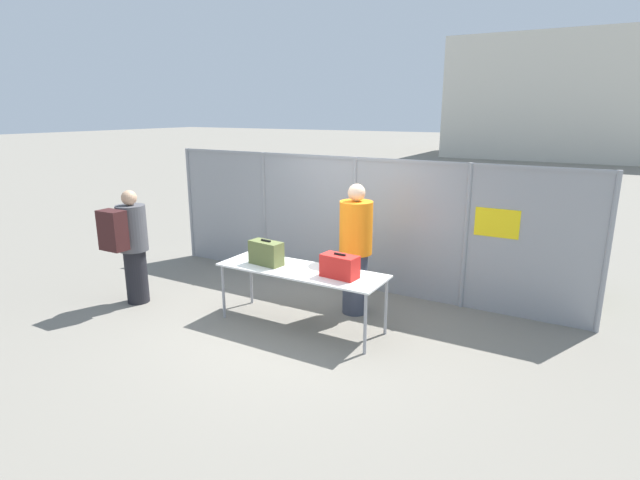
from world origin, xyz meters
TOP-DOWN VIEW (x-y plane):
  - ground_plane at (0.00, 0.00)m, footprint 120.00×120.00m
  - fence_section at (0.02, 1.71)m, footprint 7.16×0.07m
  - inspection_table at (0.09, -0.04)m, footprint 2.28×0.75m
  - suitcase_olive at (-0.44, -0.09)m, footprint 0.49×0.26m
  - suitcase_red at (0.67, -0.07)m, footprint 0.48×0.27m
  - traveler_hooded at (-2.52, -0.60)m, footprint 0.42×0.66m
  - security_worker_near at (0.50, 0.73)m, footprint 0.46×0.46m
  - utility_trailer at (1.93, 3.02)m, footprint 3.71×2.03m
  - distant_hangar at (0.81, 29.96)m, footprint 13.11×9.27m

SIDE VIEW (x-z plane):
  - ground_plane at x=0.00m, z-range 0.00..0.00m
  - utility_trailer at x=1.93m, z-range 0.06..0.71m
  - inspection_table at x=0.09m, z-range 0.34..1.14m
  - suitcase_red at x=0.67m, z-range 0.78..1.09m
  - traveler_hooded at x=-2.52m, z-range 0.09..1.79m
  - suitcase_olive at x=-0.44m, z-range 0.78..1.13m
  - security_worker_near at x=0.50m, z-range 0.03..1.89m
  - fence_section at x=0.02m, z-range 0.05..2.17m
  - distant_hangar at x=0.81m, z-range 0.00..7.01m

